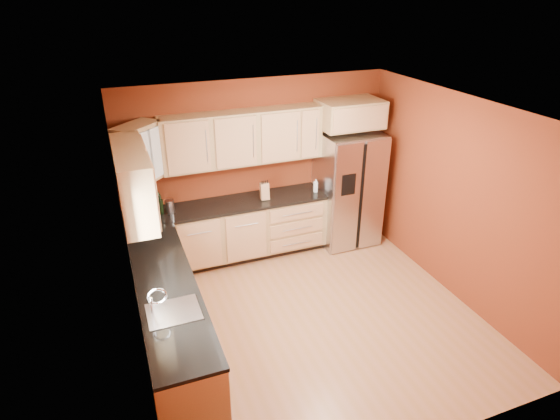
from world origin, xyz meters
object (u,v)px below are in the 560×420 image
canister_left (134,213)px  wine_bottle_a (159,202)px  soap_dispenser (316,186)px  refrigerator (347,188)px  knife_block (265,191)px

canister_left → wine_bottle_a: (0.35, 0.07, 0.07)m
soap_dispenser → wine_bottle_a: bearing=177.0°
refrigerator → canister_left: bearing=179.1°
canister_left → knife_block: knife_block is taller
canister_left → knife_block: size_ratio=0.70×
canister_left → soap_dispenser: size_ratio=0.86×
wine_bottle_a → soap_dispenser: bearing=-3.0°
knife_block → soap_dispenser: (0.80, -0.03, -0.02)m
refrigerator → wine_bottle_a: size_ratio=5.78×
knife_block → soap_dispenser: size_ratio=1.22×
wine_bottle_a → knife_block: (1.49, -0.09, -0.03)m
refrigerator → canister_left: (-3.20, 0.05, 0.12)m
refrigerator → knife_block: size_ratio=7.25×
canister_left → soap_dispenser: 2.65m
canister_left → wine_bottle_a: bearing=11.8°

